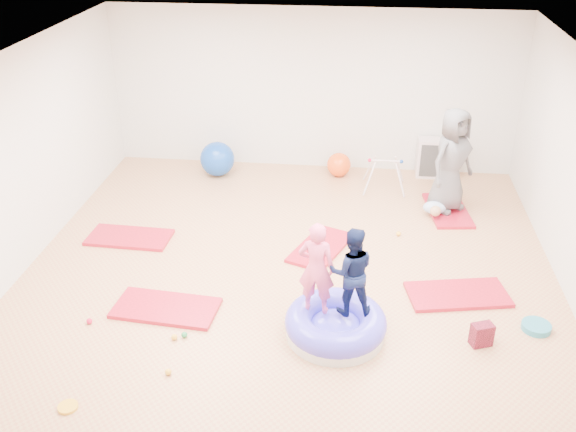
# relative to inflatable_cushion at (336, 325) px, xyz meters

# --- Properties ---
(room) EXTENTS (7.01, 8.01, 2.81)m
(room) POSITION_rel_inflatable_cushion_xyz_m (-0.68, 0.84, 1.26)
(room) COLOR tan
(room) RESTS_ON ground
(gym_mat_front_left) EXTENTS (1.29, 0.73, 0.05)m
(gym_mat_front_left) POSITION_rel_inflatable_cushion_xyz_m (-2.06, 0.24, -0.12)
(gym_mat_front_left) COLOR red
(gym_mat_front_left) RESTS_ON ground
(gym_mat_mid_left) EXTENTS (1.21, 0.64, 0.05)m
(gym_mat_mid_left) POSITION_rel_inflatable_cushion_xyz_m (-3.07, 1.87, -0.12)
(gym_mat_mid_left) COLOR red
(gym_mat_mid_left) RESTS_ON ground
(gym_mat_center_back) EXTENTS (0.94, 1.26, 0.05)m
(gym_mat_center_back) POSITION_rel_inflatable_cushion_xyz_m (-0.30, 1.90, -0.12)
(gym_mat_center_back) COLOR red
(gym_mat_center_back) RESTS_ON ground
(gym_mat_right) EXTENTS (1.33, 0.85, 0.05)m
(gym_mat_right) POSITION_rel_inflatable_cushion_xyz_m (1.49, 0.94, -0.12)
(gym_mat_right) COLOR red
(gym_mat_right) RESTS_ON ground
(gym_mat_rear_right) EXTENTS (0.72, 1.22, 0.05)m
(gym_mat_rear_right) POSITION_rel_inflatable_cushion_xyz_m (1.60, 3.26, -0.12)
(gym_mat_rear_right) COLOR red
(gym_mat_rear_right) RESTS_ON ground
(inflatable_cushion) EXTENTS (1.16, 1.16, 0.37)m
(inflatable_cushion) POSITION_rel_inflatable_cushion_xyz_m (0.00, 0.00, 0.00)
(inflatable_cushion) COLOR silver
(inflatable_cushion) RESTS_ON ground
(child_pink) EXTENTS (0.44, 0.31, 1.12)m
(child_pink) POSITION_rel_inflatable_cushion_xyz_m (-0.24, 0.06, 0.75)
(child_pink) COLOR #F45786
(child_pink) RESTS_ON inflatable_cushion
(child_navy) EXTENTS (0.56, 0.46, 1.06)m
(child_navy) POSITION_rel_inflatable_cushion_xyz_m (0.15, 0.08, 0.72)
(child_navy) COLOR #0C1437
(child_navy) RESTS_ON inflatable_cushion
(adult_caregiver) EXTENTS (0.93, 0.92, 1.62)m
(adult_caregiver) POSITION_rel_inflatable_cushion_xyz_m (1.57, 3.29, 0.72)
(adult_caregiver) COLOR #555457
(adult_caregiver) RESTS_ON gym_mat_rear_right
(infant) EXTENTS (0.35, 0.35, 0.21)m
(infant) POSITION_rel_inflatable_cushion_xyz_m (1.37, 3.05, 0.01)
(infant) COLOR #9FBBDE
(infant) RESTS_ON gym_mat_rear_right
(ball_pit_balls) EXTENTS (3.76, 3.34, 0.07)m
(ball_pit_balls) POSITION_rel_inflatable_cushion_xyz_m (-1.16, 0.26, -0.11)
(ball_pit_balls) COLOR red
(ball_pit_balls) RESTS_ON ground
(exercise_ball_blue) EXTENTS (0.60, 0.60, 0.60)m
(exercise_ball_blue) POSITION_rel_inflatable_cushion_xyz_m (-2.27, 4.24, 0.16)
(exercise_ball_blue) COLOR #1141A6
(exercise_ball_blue) RESTS_ON ground
(exercise_ball_orange) EXTENTS (0.42, 0.42, 0.42)m
(exercise_ball_orange) POSITION_rel_inflatable_cushion_xyz_m (-0.16, 4.44, 0.07)
(exercise_ball_orange) COLOR #F95016
(exercise_ball_orange) RESTS_ON ground
(infant_play_gym) EXTENTS (0.70, 0.66, 0.53)m
(infant_play_gym) POSITION_rel_inflatable_cushion_xyz_m (0.61, 3.97, 0.21)
(infant_play_gym) COLOR beige
(infant_play_gym) RESTS_ON ground
(cube_shelf) EXTENTS (0.67, 0.33, 0.67)m
(cube_shelf) POSITION_rel_inflatable_cushion_xyz_m (1.52, 4.63, 0.19)
(cube_shelf) COLOR beige
(cube_shelf) RESTS_ON ground
(balance_disc) EXTENTS (0.34, 0.34, 0.07)m
(balance_disc) POSITION_rel_inflatable_cushion_xyz_m (2.31, 0.36, -0.11)
(balance_disc) COLOR teal
(balance_disc) RESTS_ON ground
(backpack) EXTENTS (0.27, 0.22, 0.27)m
(backpack) POSITION_rel_inflatable_cushion_xyz_m (1.63, 0.02, -0.01)
(backpack) COLOR #AA1A3B
(backpack) RESTS_ON ground
(yellow_toy) EXTENTS (0.20, 0.20, 0.03)m
(yellow_toy) POSITION_rel_inflatable_cushion_xyz_m (-2.57, -1.45, -0.13)
(yellow_toy) COLOR gold
(yellow_toy) RESTS_ON ground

